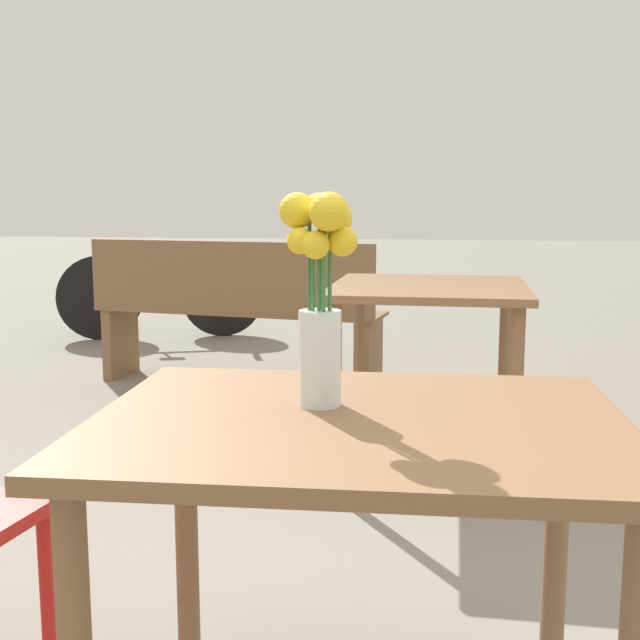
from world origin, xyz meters
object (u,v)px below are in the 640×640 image
object	(u,v)px
flower_vase	(320,295)
bench_middle	(234,308)
bicycle	(162,294)
table_front	(359,477)
table_back	(429,314)

from	to	relation	value
flower_vase	bench_middle	size ratio (longest dim) A/B	0.22
bicycle	flower_vase	bearing A→B (deg)	-67.40
table_front	flower_vase	size ratio (longest dim) A/B	2.45
table_front	bench_middle	size ratio (longest dim) A/B	0.54
table_back	bicycle	world-z (taller)	bicycle
flower_vase	table_back	distance (m)	1.82
flower_vase	bicycle	size ratio (longest dim) A/B	0.25
flower_vase	bicycle	world-z (taller)	flower_vase
table_front	table_back	xyz separation A→B (m)	(0.10, 1.85, 0.02)
flower_vase	table_back	bearing A→B (deg)	84.33
flower_vase	bench_middle	distance (m)	3.21
table_front	bench_middle	distance (m)	3.26
table_front	bench_middle	xyz separation A→B (m)	(-1.01, 3.10, -0.14)
flower_vase	table_back	size ratio (longest dim) A/B	0.44
table_front	flower_vase	bearing A→B (deg)	140.87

